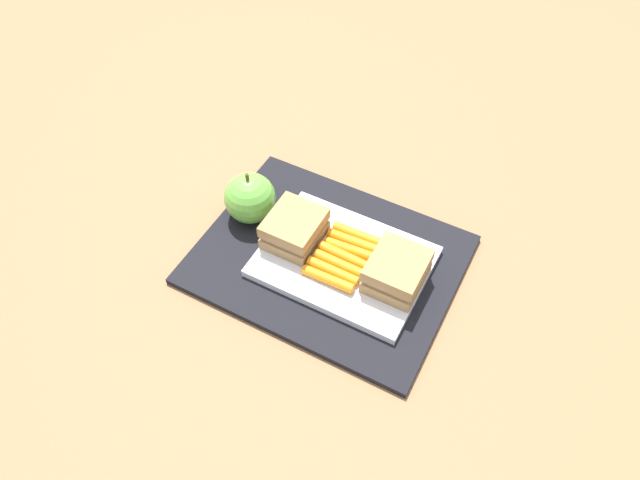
% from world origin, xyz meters
% --- Properties ---
extents(ground_plane, '(2.40, 2.40, 0.00)m').
position_xyz_m(ground_plane, '(0.00, 0.00, 0.00)').
color(ground_plane, olive).
extents(lunchbag_mat, '(0.36, 0.28, 0.01)m').
position_xyz_m(lunchbag_mat, '(0.00, 0.00, 0.01)').
color(lunchbag_mat, black).
rests_on(lunchbag_mat, ground_plane).
extents(food_tray, '(0.23, 0.17, 0.01)m').
position_xyz_m(food_tray, '(-0.03, 0.00, 0.02)').
color(food_tray, white).
rests_on(food_tray, lunchbag_mat).
extents(sandwich_half_left, '(0.07, 0.08, 0.04)m').
position_xyz_m(sandwich_half_left, '(-0.10, 0.00, 0.04)').
color(sandwich_half_left, '#9E7A4C').
rests_on(sandwich_half_left, food_tray).
extents(sandwich_half_right, '(0.07, 0.08, 0.04)m').
position_xyz_m(sandwich_half_right, '(0.05, 0.00, 0.04)').
color(sandwich_half_right, '#9E7A4C').
rests_on(sandwich_half_right, food_tray).
extents(carrot_sticks_bundle, '(0.08, 0.10, 0.02)m').
position_xyz_m(carrot_sticks_bundle, '(-0.02, 0.00, 0.03)').
color(carrot_sticks_bundle, orange).
rests_on(carrot_sticks_bundle, food_tray).
extents(apple, '(0.08, 0.08, 0.09)m').
position_xyz_m(apple, '(0.14, -0.02, 0.05)').
color(apple, '#66B742').
rests_on(apple, lunchbag_mat).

